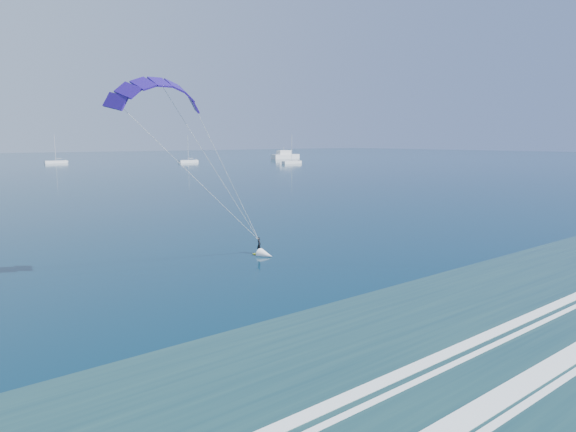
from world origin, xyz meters
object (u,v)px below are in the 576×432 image
(kitesurfer_rig, at_px, (216,172))
(sailboat_4, at_px, (188,161))
(motor_yacht, at_px, (285,155))
(sailboat_3, at_px, (56,162))
(sailboat_5, at_px, (292,162))

(kitesurfer_rig, height_order, sailboat_4, kitesurfer_rig)
(sailboat_4, bearing_deg, kitesurfer_rig, -117.32)
(kitesurfer_rig, distance_m, motor_yacht, 244.23)
(kitesurfer_rig, relative_size, motor_yacht, 1.04)
(sailboat_4, bearing_deg, motor_yacht, 8.50)
(sailboat_3, bearing_deg, sailboat_4, -32.87)
(sailboat_4, distance_m, sailboat_5, 48.41)
(motor_yacht, relative_size, sailboat_3, 1.31)
(sailboat_3, bearing_deg, sailboat_5, -40.45)
(kitesurfer_rig, xyz_separation_m, sailboat_5, (123.19, 140.89, -7.34))
(kitesurfer_rig, relative_size, sailboat_4, 1.41)
(sailboat_3, xyz_separation_m, sailboat_5, (80.59, -68.71, -0.00))
(motor_yacht, xyz_separation_m, sailboat_5, (-33.27, -46.55, -1.14))
(kitesurfer_rig, bearing_deg, sailboat_5, 48.83)
(motor_yacht, height_order, sailboat_3, sailboat_3)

